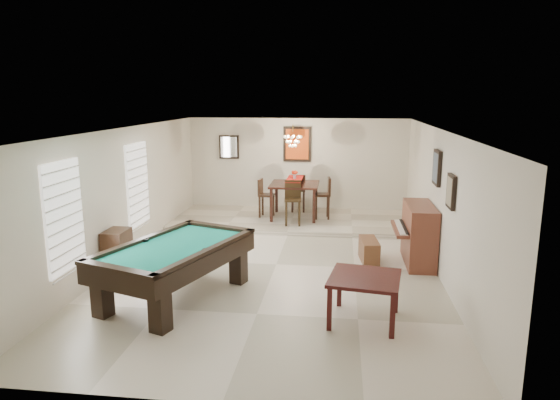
% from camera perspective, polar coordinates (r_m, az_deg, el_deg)
% --- Properties ---
extents(ground_plane, '(6.00, 9.00, 0.02)m').
position_cam_1_polar(ground_plane, '(9.74, -0.43, -7.42)').
color(ground_plane, beige).
extents(wall_back, '(6.00, 0.04, 2.60)m').
position_cam_1_polar(wall_back, '(13.80, 1.98, 3.93)').
color(wall_back, silver).
rests_on(wall_back, ground_plane).
extents(wall_front, '(6.00, 0.04, 2.60)m').
position_cam_1_polar(wall_front, '(5.13, -7.05, -10.08)').
color(wall_front, silver).
rests_on(wall_front, ground_plane).
extents(wall_left, '(0.04, 9.00, 2.60)m').
position_cam_1_polar(wall_left, '(10.21, -17.39, 0.56)').
color(wall_left, silver).
rests_on(wall_left, ground_plane).
extents(wall_right, '(0.04, 9.00, 2.60)m').
position_cam_1_polar(wall_right, '(9.48, 17.84, -0.31)').
color(wall_right, silver).
rests_on(wall_right, ground_plane).
extents(ceiling, '(6.00, 9.00, 0.04)m').
position_cam_1_polar(ceiling, '(9.21, -0.46, 8.09)').
color(ceiling, white).
rests_on(ceiling, wall_back).
extents(dining_step, '(6.00, 2.50, 0.12)m').
position_cam_1_polar(dining_step, '(12.81, 1.44, -2.34)').
color(dining_step, beige).
rests_on(dining_step, ground_plane).
extents(window_left_front, '(0.06, 1.00, 1.70)m').
position_cam_1_polar(window_left_front, '(8.27, -23.45, -1.77)').
color(window_left_front, white).
rests_on(window_left_front, wall_left).
extents(window_left_rear, '(0.06, 1.00, 1.70)m').
position_cam_1_polar(window_left_rear, '(10.72, -15.97, 1.71)').
color(window_left_rear, white).
rests_on(window_left_rear, wall_left).
extents(pool_table, '(2.21, 2.93, 0.87)m').
position_cam_1_polar(pool_table, '(8.23, -11.85, -8.08)').
color(pool_table, black).
rests_on(pool_table, ground_plane).
extents(square_table, '(1.12, 1.12, 0.68)m').
position_cam_1_polar(square_table, '(7.42, 9.59, -11.07)').
color(square_table, black).
rests_on(square_table, ground_plane).
extents(upright_piano, '(0.78, 1.39, 1.16)m').
position_cam_1_polar(upright_piano, '(9.99, 14.82, -3.79)').
color(upright_piano, brown).
rests_on(upright_piano, ground_plane).
extents(piano_bench, '(0.39, 0.83, 0.44)m').
position_cam_1_polar(piano_bench, '(9.99, 10.13, -5.71)').
color(piano_bench, brown).
rests_on(piano_bench, ground_plane).
extents(apothecary_chest, '(0.37, 0.56, 0.84)m').
position_cam_1_polar(apothecary_chest, '(9.53, -18.08, -5.74)').
color(apothecary_chest, black).
rests_on(apothecary_chest, ground_plane).
extents(dining_table, '(1.22, 1.22, 1.01)m').
position_cam_1_polar(dining_table, '(12.78, 1.67, 0.21)').
color(dining_table, black).
rests_on(dining_table, dining_step).
extents(flower_vase, '(0.15, 0.15, 0.22)m').
position_cam_1_polar(flower_vase, '(12.67, 1.68, 2.93)').
color(flower_vase, '#B02A0F').
rests_on(flower_vase, dining_table).
extents(dining_chair_south, '(0.43, 0.43, 1.07)m').
position_cam_1_polar(dining_chair_south, '(12.04, 1.48, -0.36)').
color(dining_chair_south, black).
rests_on(dining_chair_south, dining_step).
extents(dining_chair_north, '(0.40, 0.40, 1.02)m').
position_cam_1_polar(dining_chair_north, '(13.47, 2.10, 0.85)').
color(dining_chair_north, black).
rests_on(dining_chair_north, dining_step).
extents(dining_chair_west, '(0.40, 0.40, 0.99)m').
position_cam_1_polar(dining_chair_west, '(12.84, -1.54, 0.22)').
color(dining_chair_west, black).
rests_on(dining_chair_west, dining_step).
extents(dining_chair_east, '(0.43, 0.43, 1.05)m').
position_cam_1_polar(dining_chair_east, '(12.73, 4.84, 0.24)').
color(dining_chair_east, black).
rests_on(dining_chair_east, dining_step).
extents(chandelier, '(0.44, 0.44, 0.60)m').
position_cam_1_polar(chandelier, '(12.41, 1.47, 7.22)').
color(chandelier, '#FFE5B2').
rests_on(chandelier, ceiling).
extents(back_painting, '(0.75, 0.06, 0.95)m').
position_cam_1_polar(back_painting, '(13.69, 1.98, 6.40)').
color(back_painting, '#D84C14').
rests_on(back_painting, wall_back).
extents(back_mirror, '(0.55, 0.06, 0.65)m').
position_cam_1_polar(back_mirror, '(13.99, -5.84, 6.05)').
color(back_mirror, white).
rests_on(back_mirror, wall_back).
extents(right_picture_upper, '(0.06, 0.55, 0.65)m').
position_cam_1_polar(right_picture_upper, '(9.67, 17.50, 3.55)').
color(right_picture_upper, slate).
rests_on(right_picture_upper, wall_right).
extents(right_picture_lower, '(0.06, 0.45, 0.55)m').
position_cam_1_polar(right_picture_lower, '(8.44, 18.97, 0.92)').
color(right_picture_lower, gray).
rests_on(right_picture_lower, wall_right).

